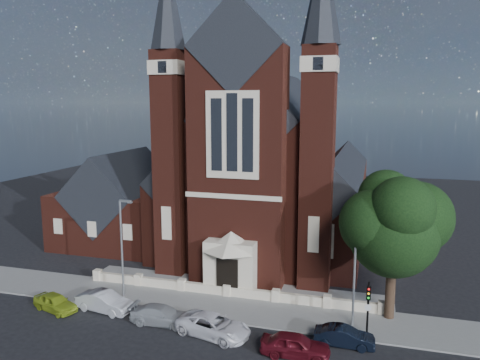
% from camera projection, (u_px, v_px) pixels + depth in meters
% --- Properties ---
extents(ground, '(120.00, 120.00, 0.00)m').
position_uv_depth(ground, '(254.00, 263.00, 46.01)').
color(ground, black).
rests_on(ground, ground).
extents(pavement_strip, '(60.00, 5.00, 0.12)m').
position_uv_depth(pavement_strip, '(220.00, 307.00, 36.06)').
color(pavement_strip, slate).
rests_on(pavement_strip, ground).
extents(forecourt_paving, '(26.00, 3.00, 0.14)m').
position_uv_depth(forecourt_paving, '(235.00, 287.00, 39.85)').
color(forecourt_paving, slate).
rests_on(forecourt_paving, ground).
extents(forecourt_wall, '(24.00, 0.40, 0.90)m').
position_uv_depth(forecourt_wall, '(227.00, 297.00, 37.95)').
color(forecourt_wall, beige).
rests_on(forecourt_wall, ground).
extents(church, '(20.01, 34.90, 29.20)m').
position_uv_depth(church, '(272.00, 169.00, 52.20)').
color(church, '#4E1E15').
rests_on(church, ground).
extents(parish_hall, '(12.00, 12.20, 10.24)m').
position_uv_depth(parish_hall, '(123.00, 206.00, 52.57)').
color(parish_hall, '#4E1E15').
rests_on(parish_hall, ground).
extents(street_tree, '(6.40, 6.60, 10.70)m').
position_uv_depth(street_tree, '(395.00, 227.00, 32.62)').
color(street_tree, black).
rests_on(street_tree, ground).
extents(street_lamp_left, '(1.16, 0.22, 8.09)m').
position_uv_depth(street_lamp_left, '(123.00, 243.00, 36.99)').
color(street_lamp_left, gray).
rests_on(street_lamp_left, ground).
extents(street_lamp_right, '(1.16, 0.22, 8.09)m').
position_uv_depth(street_lamp_right, '(356.00, 264.00, 32.07)').
color(street_lamp_right, gray).
rests_on(street_lamp_right, ground).
extents(traffic_signal, '(0.28, 0.42, 4.00)m').
position_uv_depth(traffic_signal, '(368.00, 303.00, 30.66)').
color(traffic_signal, black).
rests_on(traffic_signal, ground).
extents(car_lime_van, '(4.15, 2.64, 1.32)m').
position_uv_depth(car_lime_van, '(55.00, 302.00, 35.28)').
color(car_lime_van, '#95AD22').
rests_on(car_lime_van, ground).
extents(car_silver_a, '(4.73, 2.24, 1.50)m').
position_uv_depth(car_silver_a, '(105.00, 302.00, 35.17)').
color(car_silver_a, '#ADB0B6').
rests_on(car_silver_a, ground).
extents(car_silver_b, '(4.62, 1.99, 1.32)m').
position_uv_depth(car_silver_b, '(162.00, 315.00, 33.16)').
color(car_silver_b, '#A2A6A9').
rests_on(car_silver_b, ground).
extents(car_white_suv, '(5.61, 3.56, 1.44)m').
position_uv_depth(car_white_suv, '(214.00, 326.00, 31.47)').
color(car_white_suv, white).
rests_on(car_white_suv, ground).
extents(car_dark_red, '(4.38, 1.88, 1.47)m').
position_uv_depth(car_dark_red, '(295.00, 345.00, 28.92)').
color(car_dark_red, '#560E18').
rests_on(car_dark_red, ground).
extents(car_navy, '(3.89, 1.39, 1.28)m').
position_uv_depth(car_navy, '(344.00, 337.00, 30.16)').
color(car_navy, black).
rests_on(car_navy, ground).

